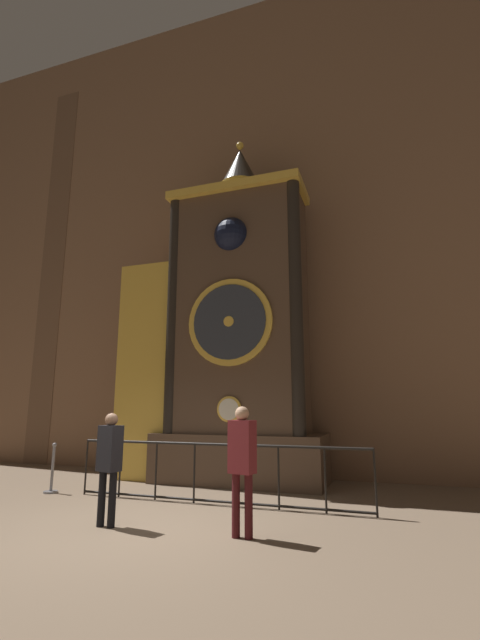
# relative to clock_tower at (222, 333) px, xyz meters

# --- Properties ---
(ground_plane) EXTENTS (28.00, 28.00, 0.00)m
(ground_plane) POSITION_rel_clock_tower_xyz_m (0.14, -4.02, -3.48)
(ground_plane) COLOR #75604C
(cathedral_back_wall) EXTENTS (24.00, 0.32, 14.15)m
(cathedral_back_wall) POSITION_rel_clock_tower_xyz_m (0.05, 1.26, 3.59)
(cathedral_back_wall) COLOR #846047
(cathedral_back_wall) RESTS_ON ground_plane
(clock_tower) EXTENTS (5.03, 1.85, 8.62)m
(clock_tower) POSITION_rel_clock_tower_xyz_m (0.00, 0.00, 0.00)
(clock_tower) COLOR brown
(clock_tower) RESTS_ON ground_plane
(railing_fence) EXTENTS (5.57, 0.05, 1.06)m
(railing_fence) POSITION_rel_clock_tower_xyz_m (0.72, -2.18, -2.89)
(railing_fence) COLOR black
(railing_fence) RESTS_ON ground_plane
(visitor_near) EXTENTS (0.39, 0.30, 1.61)m
(visitor_near) POSITION_rel_clock_tower_xyz_m (-0.23, -4.00, -2.52)
(visitor_near) COLOR black
(visitor_near) RESTS_ON ground_plane
(visitor_far) EXTENTS (0.38, 0.29, 1.71)m
(visitor_far) POSITION_rel_clock_tower_xyz_m (1.82, -3.87, -2.45)
(visitor_far) COLOR #461518
(visitor_far) RESTS_ON ground_plane
(stanchion_post) EXTENTS (0.28, 0.28, 0.97)m
(stanchion_post) POSITION_rel_clock_tower_xyz_m (-2.80, -2.26, -3.17)
(stanchion_post) COLOR gray
(stanchion_post) RESTS_ON ground_plane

